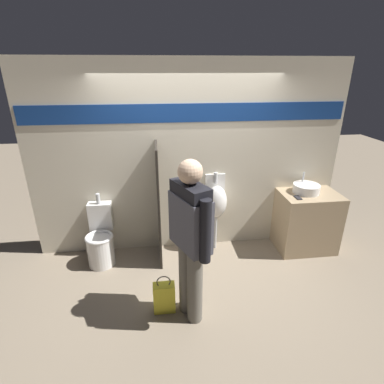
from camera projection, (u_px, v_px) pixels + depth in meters
The scene contains 10 objects.
ground_plane at pixel (193, 266), 4.18m from camera, with size 16.00×16.00×0.00m, color gray.
display_wall at pixel (188, 160), 4.20m from camera, with size 4.39×0.07×2.70m.
sink_counter at pixel (306, 221), 4.45m from camera, with size 0.83×0.59×0.89m.
sink_basin at pixel (306, 188), 4.30m from camera, with size 0.38×0.38×0.26m.
cell_phone at pixel (298, 198), 4.14m from camera, with size 0.07×0.14×0.01m.
divider_near_counter at pixel (159, 205), 4.06m from camera, with size 0.03×0.59×1.67m.
urinal_near_counter at pixel (216, 201), 4.33m from camera, with size 0.31×0.28×1.19m.
toilet at pixel (101, 241), 4.16m from camera, with size 0.38×0.54×0.97m.
person_in_vest at pixel (190, 233), 2.97m from camera, with size 0.41×0.58×1.80m.
shopping_bag at pixel (164, 297), 3.35m from camera, with size 0.24×0.13×0.47m.
Camera 1 is at (-0.43, -3.43, 2.56)m, focal length 28.00 mm.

